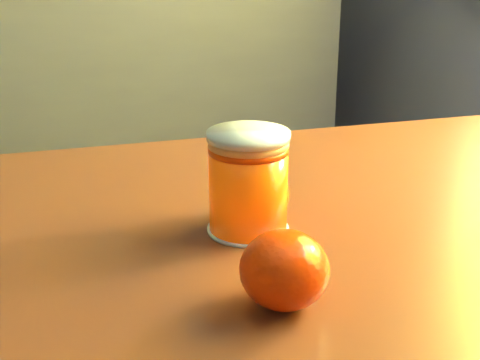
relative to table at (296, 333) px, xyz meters
name	(u,v)px	position (x,y,z in m)	size (l,w,h in m)	color
table	(296,333)	(0.00, 0.00, 0.00)	(1.00, 0.76, 0.70)	brown
juice_glass	(248,183)	(-0.03, 0.04, 0.13)	(0.07, 0.07, 0.09)	#FF5005
orange_front	(284,270)	(-0.06, -0.08, 0.12)	(0.06, 0.06, 0.06)	#F63404
orange_back	(250,194)	(-0.02, 0.05, 0.12)	(0.07, 0.07, 0.06)	#F63404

